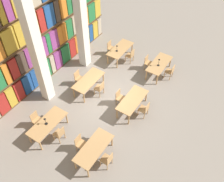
{
  "coord_description": "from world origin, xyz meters",
  "views": [
    {
      "loc": [
        -7.16,
        -4.78,
        9.73
      ],
      "look_at": [
        0.0,
        -0.12,
        0.65
      ],
      "focal_mm": 40.0,
      "sensor_mm": 36.0,
      "label": 1
    }
  ],
  "objects_px": {
    "reading_table_1": "(132,101)",
    "chair_8": "(100,88)",
    "chair_0": "(107,160)",
    "chair_4": "(170,71)",
    "desk_lamp_1": "(45,120)",
    "reading_table_4": "(89,81)",
    "pillar_left": "(36,50)",
    "chair_11": "(111,48)",
    "reading_table_0": "(94,149)",
    "chair_5": "(148,62)",
    "pillar_center": "(81,18)",
    "desk_lamp_0": "(159,61)",
    "chair_3": "(120,97)",
    "chair_7": "(37,120)",
    "chair_6": "(60,134)",
    "desk_lamp_2": "(117,47)",
    "chair_2": "(145,109)",
    "reading_table_3": "(48,124)",
    "chair_10": "(130,55)",
    "chair_9": "(79,78)",
    "chair_1": "(80,143)",
    "reading_table_2": "(159,64)",
    "reading_table_5": "(120,50)"
  },
  "relations": [
    {
      "from": "chair_6",
      "to": "chair_10",
      "type": "height_order",
      "value": "same"
    },
    {
      "from": "chair_4",
      "to": "reading_table_5",
      "type": "bearing_deg",
      "value": 90.53
    },
    {
      "from": "chair_1",
      "to": "reading_table_1",
      "type": "bearing_deg",
      "value": 167.23
    },
    {
      "from": "chair_1",
      "to": "desk_lamp_0",
      "type": "distance_m",
      "value": 6.17
    },
    {
      "from": "pillar_center",
      "to": "desk_lamp_0",
      "type": "relative_size",
      "value": 12.87
    },
    {
      "from": "pillar_left",
      "to": "desk_lamp_0",
      "type": "bearing_deg",
      "value": -41.72
    },
    {
      "from": "chair_10",
      "to": "reading_table_3",
      "type": "bearing_deg",
      "value": 174.94
    },
    {
      "from": "desk_lamp_0",
      "to": "reading_table_4",
      "type": "bearing_deg",
      "value": 139.87
    },
    {
      "from": "reading_table_4",
      "to": "reading_table_5",
      "type": "height_order",
      "value": "same"
    },
    {
      "from": "reading_table_0",
      "to": "reading_table_3",
      "type": "height_order",
      "value": "same"
    },
    {
      "from": "pillar_center",
      "to": "desk_lamp_0",
      "type": "bearing_deg",
      "value": -71.38
    },
    {
      "from": "pillar_left",
      "to": "desk_lamp_0",
      "type": "distance_m",
      "value": 6.39
    },
    {
      "from": "reading_table_3",
      "to": "desk_lamp_0",
      "type": "bearing_deg",
      "value": -21.35
    },
    {
      "from": "pillar_center",
      "to": "chair_10",
      "type": "distance_m",
      "value": 3.68
    },
    {
      "from": "pillar_left",
      "to": "desk_lamp_1",
      "type": "height_order",
      "value": "pillar_left"
    },
    {
      "from": "chair_0",
      "to": "desk_lamp_2",
      "type": "distance_m",
      "value": 6.83
    },
    {
      "from": "reading_table_0",
      "to": "chair_6",
      "type": "height_order",
      "value": "chair_6"
    },
    {
      "from": "chair_0",
      "to": "chair_3",
      "type": "distance_m",
      "value": 3.43
    },
    {
      "from": "chair_5",
      "to": "reading_table_5",
      "type": "distance_m",
      "value": 1.85
    },
    {
      "from": "pillar_center",
      "to": "chair_7",
      "type": "bearing_deg",
      "value": -169.15
    },
    {
      "from": "reading_table_0",
      "to": "chair_5",
      "type": "relative_size",
      "value": 2.14
    },
    {
      "from": "chair_0",
      "to": "desk_lamp_2",
      "type": "bearing_deg",
      "value": 29.14
    },
    {
      "from": "chair_8",
      "to": "desk_lamp_1",
      "type": "bearing_deg",
      "value": 169.88
    },
    {
      "from": "chair_9",
      "to": "chair_1",
      "type": "bearing_deg",
      "value": 39.28
    },
    {
      "from": "chair_0",
      "to": "chair_4",
      "type": "bearing_deg",
      "value": 0.45
    },
    {
      "from": "chair_6",
      "to": "chair_9",
      "type": "distance_m",
      "value": 3.58
    },
    {
      "from": "chair_3",
      "to": "desk_lamp_0",
      "type": "bearing_deg",
      "value": 167.94
    },
    {
      "from": "chair_5",
      "to": "chair_7",
      "type": "bearing_deg",
      "value": -20.55
    },
    {
      "from": "chair_11",
      "to": "desk_lamp_0",
      "type": "bearing_deg",
      "value": 86.61
    },
    {
      "from": "chair_0",
      "to": "reading_table_0",
      "type": "bearing_deg",
      "value": 87.28
    },
    {
      "from": "pillar_center",
      "to": "reading_table_3",
      "type": "xyz_separation_m",
      "value": [
        -4.84,
        -1.62,
        -2.36
      ]
    },
    {
      "from": "chair_8",
      "to": "chair_11",
      "type": "xyz_separation_m",
      "value": [
        3.17,
        1.4,
        0.0
      ]
    },
    {
      "from": "chair_6",
      "to": "chair_7",
      "type": "distance_m",
      "value": 1.38
    },
    {
      "from": "reading_table_0",
      "to": "chair_0",
      "type": "height_order",
      "value": "chair_0"
    },
    {
      "from": "reading_table_3",
      "to": "reading_table_4",
      "type": "relative_size",
      "value": 1.0
    },
    {
      "from": "chair_1",
      "to": "desk_lamp_0",
      "type": "relative_size",
      "value": 1.9
    },
    {
      "from": "chair_0",
      "to": "chair_7",
      "type": "distance_m",
      "value": 3.84
    },
    {
      "from": "chair_8",
      "to": "chair_10",
      "type": "distance_m",
      "value": 3.17
    },
    {
      "from": "desk_lamp_1",
      "to": "reading_table_4",
      "type": "relative_size",
      "value": 0.22
    },
    {
      "from": "chair_1",
      "to": "chair_11",
      "type": "relative_size",
      "value": 1.0
    },
    {
      "from": "desk_lamp_0",
      "to": "chair_1",
      "type": "bearing_deg",
      "value": 173.84
    },
    {
      "from": "reading_table_0",
      "to": "chair_4",
      "type": "distance_m",
      "value": 6.31
    },
    {
      "from": "chair_9",
      "to": "pillar_left",
      "type": "bearing_deg",
      "value": -27.8
    },
    {
      "from": "reading_table_3",
      "to": "chair_6",
      "type": "relative_size",
      "value": 2.14
    },
    {
      "from": "pillar_left",
      "to": "chair_11",
      "type": "bearing_deg",
      "value": -9.66
    },
    {
      "from": "reading_table_1",
      "to": "chair_8",
      "type": "bearing_deg",
      "value": 90.93
    },
    {
      "from": "reading_table_2",
      "to": "reading_table_5",
      "type": "distance_m",
      "value": 2.53
    },
    {
      "from": "desk_lamp_1",
      "to": "chair_11",
      "type": "xyz_separation_m",
      "value": [
        6.45,
        0.82,
        -0.52
      ]
    },
    {
      "from": "desk_lamp_1",
      "to": "chair_8",
      "type": "distance_m",
      "value": 3.37
    },
    {
      "from": "chair_2",
      "to": "chair_6",
      "type": "distance_m",
      "value": 4.1
    }
  ]
}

